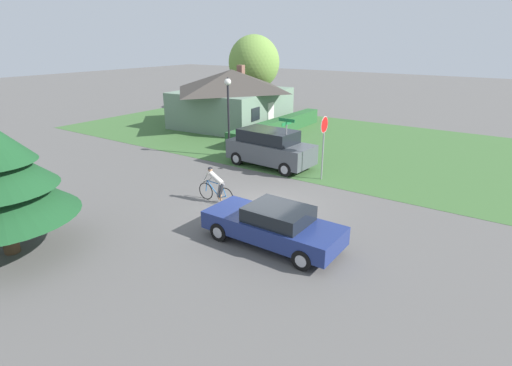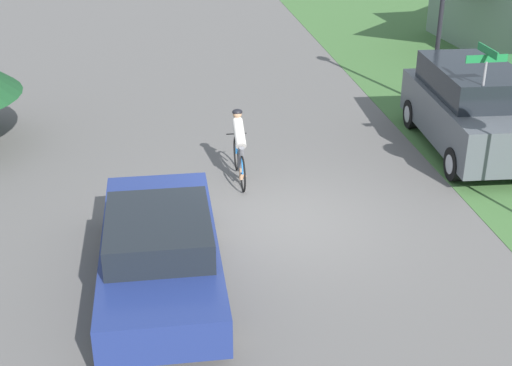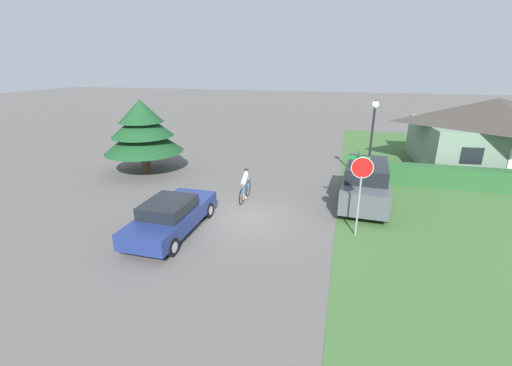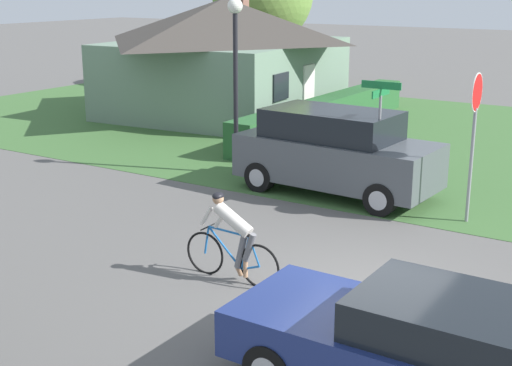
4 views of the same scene
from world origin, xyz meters
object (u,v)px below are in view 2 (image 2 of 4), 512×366
Objects in this scene: sedan_left_lane at (160,250)px; parked_suv_right at (472,109)px; cyclist at (239,148)px; street_name_sign at (483,88)px.

sedan_left_lane is 0.99× the size of parked_suv_right.
street_name_sign is at bearing -94.31° from cyclist.
sedan_left_lane is 2.54× the size of cyclist.
parked_suv_right is at bearing -56.11° from sedan_left_lane.
parked_suv_right is 1.61m from street_name_sign.
street_name_sign is at bearing -61.98° from sedan_left_lane.
parked_suv_right reaches higher than cyclist.
street_name_sign reaches higher than sedan_left_lane.
cyclist is at bearing 101.92° from parked_suv_right.
street_name_sign is (-0.45, -1.24, 0.92)m from parked_suv_right.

